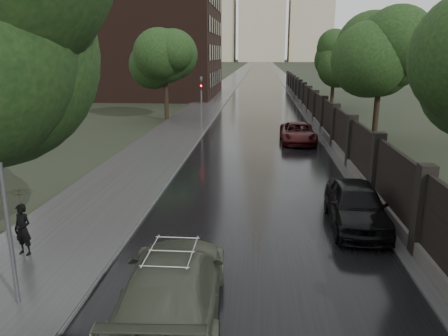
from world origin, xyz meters
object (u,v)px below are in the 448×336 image
(car_right_far, at_px, (298,133))
(tree_left_far, at_px, (165,58))
(traffic_light, at_px, (201,99))
(car_right_near, at_px, (356,205))
(tree_right_b, at_px, (380,64))
(tree_right_c, at_px, (334,60))
(pedestrian_umbrella, at_px, (19,202))
(volga_sedan, at_px, (173,286))
(lamp_post, at_px, (4,197))

(car_right_far, bearing_deg, tree_left_far, 139.58)
(traffic_light, relative_size, car_right_near, 0.91)
(car_right_near, bearing_deg, tree_right_b, 75.46)
(tree_left_far, relative_size, tree_right_c, 1.05)
(tree_left_far, height_order, pedestrian_umbrella, tree_left_far)
(tree_right_c, bearing_deg, tree_right_b, -90.00)
(car_right_near, bearing_deg, volga_sedan, -130.31)
(tree_left_far, height_order, volga_sedan, tree_left_far)
(volga_sedan, bearing_deg, car_right_near, -135.04)
(lamp_post, xyz_separation_m, car_right_far, (7.87, 19.69, -2.02))
(lamp_post, xyz_separation_m, traffic_light, (1.10, 23.49, -0.27))
(tree_right_b, distance_m, car_right_far, 6.67)
(tree_left_far, height_order, traffic_light, tree_left_far)
(car_right_far, bearing_deg, pedestrian_umbrella, -117.70)
(tree_left_far, relative_size, car_right_far, 1.58)
(volga_sedan, relative_size, car_right_far, 1.14)
(tree_right_c, relative_size, pedestrian_umbrella, 3.04)
(tree_right_c, distance_m, car_right_far, 19.94)
(tree_left_far, xyz_separation_m, tree_right_c, (15.50, 10.00, -0.29))
(tree_right_b, xyz_separation_m, traffic_light, (-11.80, 2.99, -2.55))
(tree_right_c, bearing_deg, car_right_far, -104.97)
(tree_right_c, relative_size, traffic_light, 1.75)
(lamp_post, height_order, volga_sedan, lamp_post)
(tree_right_c, xyz_separation_m, volga_sedan, (-9.30, -38.59, -4.18))
(car_right_near, relative_size, car_right_far, 0.94)
(car_right_near, relative_size, pedestrian_umbrella, 1.92)
(tree_right_b, height_order, tree_right_c, same)
(tree_left_far, distance_m, tree_right_b, 17.45)
(volga_sedan, distance_m, car_right_far, 20.23)
(tree_right_c, xyz_separation_m, pedestrian_umbrella, (-14.00, -36.14, -3.26))
(tree_right_b, height_order, car_right_near, tree_right_b)
(volga_sedan, relative_size, pedestrian_umbrella, 2.31)
(tree_left_far, bearing_deg, car_right_far, -40.09)
(tree_left_far, height_order, lamp_post, tree_left_far)
(tree_right_b, bearing_deg, volga_sedan, -114.31)
(tree_left_far, xyz_separation_m, car_right_near, (11.26, -22.90, -4.49))
(volga_sedan, xyz_separation_m, car_right_near, (5.06, 5.68, -0.02))
(tree_right_b, relative_size, traffic_light, 1.75)
(car_right_near, bearing_deg, pedestrian_umbrella, -160.28)
(lamp_post, height_order, car_right_near, lamp_post)
(car_right_far, xyz_separation_m, pedestrian_umbrella, (-8.97, -17.33, 1.04))
(tree_right_c, height_order, traffic_light, tree_right_c)
(tree_right_b, relative_size, tree_right_c, 1.00)
(tree_left_far, height_order, car_right_far, tree_left_far)
(volga_sedan, xyz_separation_m, pedestrian_umbrella, (-4.70, 2.44, 0.92))
(volga_sedan, bearing_deg, pedestrian_umbrella, -30.83)
(tree_right_c, distance_m, car_right_near, 33.44)
(tree_right_b, distance_m, car_right_near, 16.05)
(traffic_light, distance_m, pedestrian_umbrella, 21.26)
(tree_right_c, bearing_deg, tree_left_far, -147.17)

